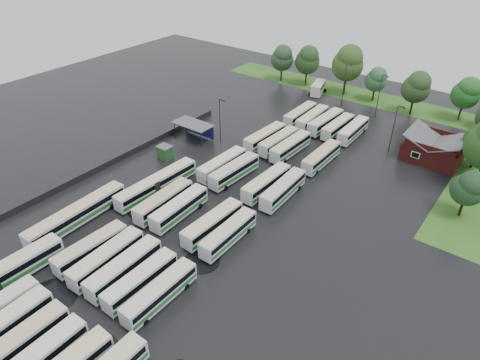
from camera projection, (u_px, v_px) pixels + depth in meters
The scene contains 48 objects.
ground at pixel (181, 224), 64.41m from camera, with size 160.00×160.00×0.00m, color black.
brick_building at pixel (433, 150), 79.85m from camera, with size 10.07×8.60×5.39m.
wash_shed at pixel (194, 125), 86.26m from camera, with size 8.20×4.20×3.58m.
utility_hut at pixel (165, 152), 80.35m from camera, with size 2.70×2.20×2.62m.
grass_strip_north at pixel (367, 97), 106.77m from camera, with size 80.00×10.00×0.01m, color #31641C.
west_fence at pixel (125, 156), 80.71m from camera, with size 0.10×50.00×1.20m, color #2D2D30.
bus_r0c1 at pixel (4, 327), 46.61m from camera, with size 2.73×11.12×3.07m.
bus_r0c2 at pixel (19, 344), 44.92m from camera, with size 2.44×10.87×3.02m.
bus_r1c0 at pixel (91, 248), 57.43m from camera, with size 2.62×10.71×2.96m.
bus_r1c1 at pixel (107, 258), 55.73m from camera, with size 2.87×11.19×3.09m.
bus_r1c2 at pixel (124, 268), 54.23m from camera, with size 2.70×11.13×3.08m.
bus_r1c3 at pixel (141, 280), 52.55m from camera, with size 2.32×10.57×2.94m.
bus_r1c4 at pixel (160, 293), 50.88m from camera, with size 2.33×10.66×2.96m.
bus_r2c0 at pixel (164, 201), 66.47m from camera, with size 2.68×11.12×3.08m.
bus_r2c1 at pixel (179, 208), 65.01m from camera, with size 2.69×10.94×3.02m.
bus_r2c3 at pixel (212, 224), 61.82m from camera, with size 2.68×11.01×3.05m.
bus_r2c4 at pixel (228, 234), 60.02m from camera, with size 2.36×10.54×2.93m.
bus_r3c0 at pixel (222, 165), 75.84m from camera, with size 2.63×10.93×3.03m.
bus_r3c1 at pixel (234, 171), 74.02m from camera, with size 2.88×11.03×3.04m.
bus_r3c3 at pixel (266, 183), 70.87m from camera, with size 2.65×11.02×3.05m.
bus_r3c4 at pixel (283, 189), 69.22m from camera, with size 2.70×11.05×3.06m.
bus_r4c0 at pixel (265, 137), 84.81m from camera, with size 2.87×11.05×3.05m.
bus_r4c1 at pixel (279, 141), 83.35m from camera, with size 2.72×10.79×2.98m.
bus_r4c2 at pixel (290, 147), 81.46m from camera, with size 2.65×11.00×3.04m.
bus_r4c4 at pixel (321, 157), 78.17m from camera, with size 2.37×10.81×3.00m.
bus_r5c0 at pixel (300, 114), 94.05m from camera, with size 2.31×10.72×2.98m.
bus_r5c1 at pixel (312, 118), 92.18m from camera, with size 2.52×11.01×3.05m.
bus_r5c2 at pixel (325, 122), 90.70m from camera, with size 2.88×11.20×3.09m.
bus_r5c3 at pixel (338, 127), 88.92m from camera, with size 2.48×10.55×2.92m.
bus_r5c4 at pixel (353, 130), 87.41m from camera, with size 2.44×10.73×2.98m.
artic_bus_west_b at pixel (157, 184), 70.70m from camera, with size 2.83×16.05×2.97m.
artic_bus_west_c at pixel (77, 214), 63.57m from camera, with size 2.89×16.70×3.09m.
minibus at pixel (318, 88), 107.84m from camera, with size 4.11×7.01×2.88m.
tree_north_0 at pixel (282, 58), 113.19m from camera, with size 5.98×5.98×9.91m.
tree_north_1 at pixel (308, 60), 110.36m from camera, with size 6.38×6.38×10.56m.
tree_north_2 at pixel (348, 63), 103.87m from camera, with size 7.66×7.66×12.69m.
tree_north_3 at pixel (377, 79), 101.79m from camera, with size 5.17×5.17×8.56m.
tree_north_4 at pixel (417, 87), 94.35m from camera, with size 6.24×6.24×10.34m.
tree_north_5 at pixel (467, 93), 92.00m from camera, with size 6.05×6.05×10.02m.
tree_east_0 at pixel (469, 188), 63.20m from camera, with size 4.95×4.95×8.20m.
lamp_post_ne at pixel (395, 126), 80.11m from camera, with size 1.49×0.29×9.70m.
lamp_post_nw at pixel (220, 118), 83.52m from camera, with size 1.45×0.28×9.39m.
lamp_post_back_w at pixel (345, 82), 99.08m from camera, with size 1.56×0.30×10.14m.
lamp_post_back_e at pixel (380, 93), 93.31m from camera, with size 1.54×0.30×9.97m.
puddle_0 at pixel (51, 297), 52.39m from camera, with size 6.45×6.45×0.01m, color black.
puddle_1 at pixel (99, 349), 46.23m from camera, with size 4.19×4.19×0.01m, color black.
puddle_2 at pixel (151, 209), 67.62m from camera, with size 7.34×7.34×0.01m, color black.
puddle_3 at pixel (202, 261), 57.64m from camera, with size 5.05×5.05×0.01m, color black.
Camera 1 is at (37.57, -34.91, 40.51)m, focal length 32.00 mm.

